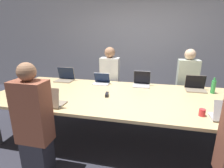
{
  "coord_description": "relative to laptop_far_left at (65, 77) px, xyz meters",
  "views": [
    {
      "loc": [
        0.39,
        -2.58,
        1.71
      ],
      "look_at": [
        -0.23,
        0.1,
        0.9
      ],
      "focal_mm": 28.0,
      "sensor_mm": 36.0,
      "label": 1
    }
  ],
  "objects": [
    {
      "name": "stapler",
      "position": [
        1.08,
        -0.7,
        -0.05
      ],
      "size": [
        0.07,
        0.15,
        0.05
      ],
      "rotation": [
        0.0,
        0.0,
        0.15
      ],
      "color": "black",
      "rests_on": "conference_table"
    },
    {
      "name": "cup_near_right",
      "position": [
        2.37,
        -1.11,
        -0.04
      ],
      "size": [
        0.07,
        0.07,
        0.09
      ],
      "color": "red",
      "rests_on": "conference_table"
    },
    {
      "name": "person_far_midleft",
      "position": [
        0.86,
        0.4,
        -0.13
      ],
      "size": [
        0.4,
        0.24,
        1.43
      ],
      "color": "#2D2D38",
      "rests_on": "ground_plane"
    },
    {
      "name": "ground_plane",
      "position": [
        1.35,
        -0.62,
        -0.83
      ],
      "size": [
        24.0,
        24.0,
        0.0
      ],
      "primitive_type": "plane",
      "color": "#2D2D38"
    },
    {
      "name": "laptop_far_left",
      "position": [
        0.0,
        0.0,
        0.0
      ],
      "size": [
        0.35,
        0.27,
        0.28
      ],
      "color": "gray",
      "rests_on": "conference_table"
    },
    {
      "name": "laptop_far_center",
      "position": [
        1.58,
        -0.01,
        -0.0
      ],
      "size": [
        0.31,
        0.27,
        0.28
      ],
      "color": "#B7B7BC",
      "rests_on": "conference_table"
    },
    {
      "name": "person_near_left",
      "position": [
        0.42,
        -1.62,
        -0.15
      ],
      "size": [
        0.4,
        0.24,
        1.41
      ],
      "rotation": [
        0.0,
        0.0,
        3.14
      ],
      "color": "#2D2D38",
      "rests_on": "ground_plane"
    },
    {
      "name": "laptop_far_midleft",
      "position": [
        0.81,
        -0.06,
        -0.02
      ],
      "size": [
        0.31,
        0.22,
        0.22
      ],
      "color": "silver",
      "rests_on": "conference_table"
    },
    {
      "name": "laptop_far_right",
      "position": [
        2.5,
        -0.07,
        -0.01
      ],
      "size": [
        0.33,
        0.25,
        0.25
      ],
      "color": "gray",
      "rests_on": "conference_table"
    },
    {
      "name": "person_far_right",
      "position": [
        2.46,
        0.47,
        -0.14
      ],
      "size": [
        0.4,
        0.24,
        1.42
      ],
      "color": "#2D2D38",
      "rests_on": "ground_plane"
    },
    {
      "name": "conference_table",
      "position": [
        1.35,
        -0.62,
        -0.12
      ],
      "size": [
        4.2,
        1.6,
        0.75
      ],
      "color": "#D6B77F",
      "rests_on": "ground_plane"
    },
    {
      "name": "bottle_far_right",
      "position": [
        2.74,
        -0.18,
        0.04
      ],
      "size": [
        0.07,
        0.07,
        0.26
      ],
      "color": "green",
      "rests_on": "conference_table"
    },
    {
      "name": "curtain_wall",
      "position": [
        1.35,
        1.6,
        0.57
      ],
      "size": [
        12.0,
        0.06,
        2.8
      ],
      "color": "#9999A3",
      "rests_on": "ground_plane"
    },
    {
      "name": "laptop_near_left",
      "position": [
        0.42,
        -1.26,
        0.0
      ],
      "size": [
        0.36,
        0.27,
        0.28
      ],
      "rotation": [
        0.0,
        0.0,
        3.14
      ],
      "color": "gray",
      "rests_on": "conference_table"
    }
  ]
}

